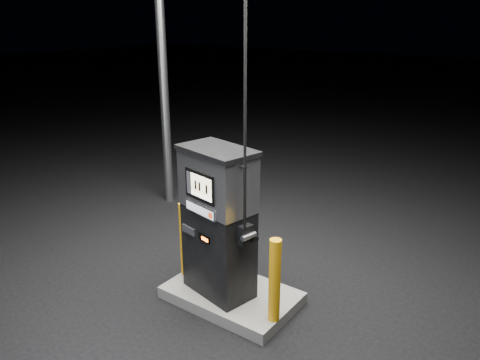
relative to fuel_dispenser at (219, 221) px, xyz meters
The scene contains 5 objects.
ground 1.11m from the fuel_dispenser, 38.59° to the left, with size 80.00×80.00×0.00m, color black.
pump_island 1.03m from the fuel_dispenser, 38.59° to the left, with size 1.60×1.00×0.15m, color slate.
fuel_dispenser is the anchor object (origin of this frame).
bollard_left 0.77m from the fuel_dispenser, behind, with size 0.13×0.13×1.00m, color orange.
bollard_right 0.97m from the fuel_dispenser, ahead, with size 0.13×0.13×1.00m, color orange.
Camera 1 is at (3.05, -4.04, 3.40)m, focal length 35.00 mm.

